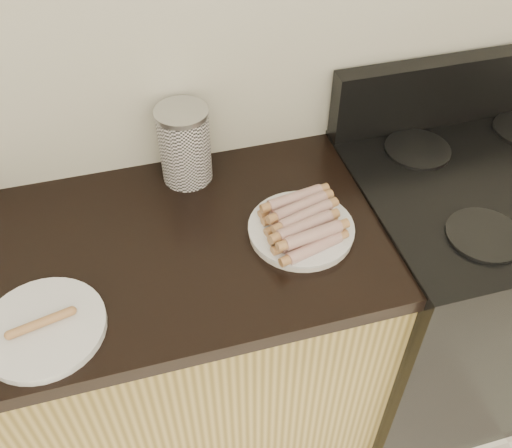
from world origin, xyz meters
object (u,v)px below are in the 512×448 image
object	(u,v)px
main_plate	(301,231)
stove	(462,288)
side_plate	(44,328)
canister	(185,145)

from	to	relation	value
main_plate	stove	bearing A→B (deg)	3.32
stove	main_plate	size ratio (longest dim) A/B	3.67
main_plate	side_plate	distance (m)	0.61
stove	side_plate	xyz separation A→B (m)	(-1.17, -0.16, 0.45)
main_plate	canister	xyz separation A→B (m)	(-0.22, 0.28, 0.10)
side_plate	canister	bearing A→B (deg)	46.99
main_plate	canister	world-z (taller)	canister
stove	canister	distance (m)	1.00
main_plate	canister	size ratio (longest dim) A/B	1.20
main_plate	side_plate	bearing A→B (deg)	-168.34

